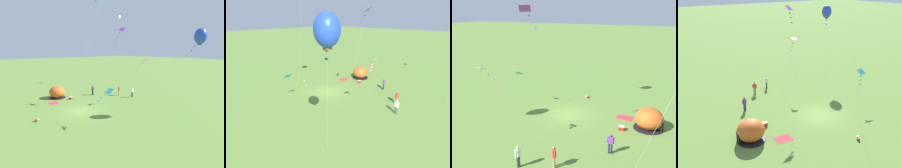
# 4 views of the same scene
# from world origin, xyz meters

# --- Properties ---
(ground_plane) EXTENTS (300.00, 300.00, 0.00)m
(ground_plane) POSITION_xyz_m (0.00, 0.00, 0.00)
(ground_plane) COLOR olive
(popup_tent) EXTENTS (2.81, 2.81, 2.10)m
(popup_tent) POSITION_xyz_m (-8.50, -0.08, 1.00)
(popup_tent) COLOR #D8591E
(popup_tent) RESTS_ON ground
(picnic_blanket) EXTENTS (1.85, 1.50, 0.01)m
(picnic_blanket) POSITION_xyz_m (-5.88, -1.71, 0.01)
(picnic_blanket) COLOR #CC333D
(picnic_blanket) RESTS_ON ground
(cooler_box) EXTENTS (0.56, 0.41, 0.44)m
(cooler_box) POSITION_xyz_m (-6.22, 1.38, 0.22)
(cooler_box) COLOR red
(cooler_box) RESTS_ON ground
(toddler_crawling) EXTENTS (0.43, 0.54, 0.32)m
(toddler_crawling) POSITION_xyz_m (-0.05, -5.88, 0.18)
(toddler_crawling) COLOR red
(toddler_crawling) RESTS_ON ground
(person_strolling) EXTENTS (0.44, 0.44, 1.72)m
(person_strolling) POSITION_xyz_m (-3.17, 9.52, 0.96)
(person_strolling) COLOR #8C7251
(person_strolling) RESTS_ON ground
(person_center_field) EXTENTS (0.58, 0.31, 1.72)m
(person_center_field) POSITION_xyz_m (-6.36, 5.87, 0.96)
(person_center_field) COLOR #1E2347
(person_center_field) RESTS_ON ground
(person_near_tent) EXTENTS (0.29, 0.58, 1.72)m
(person_near_tent) POSITION_xyz_m (-0.77, 10.57, 0.96)
(person_near_tent) COLOR #4C4C51
(person_near_tent) RESTS_ON ground
(kite_cyan) EXTENTS (5.14, 4.62, 4.35)m
(kite_cyan) POSITION_xyz_m (6.24, -0.22, 3.83)
(kite_cyan) COLOR silver
(kite_cyan) RESTS_ON ground
(kite_pink) EXTENTS (3.79, 2.79, 7.15)m
(kite_pink) POSITION_xyz_m (2.87, 9.16, 6.48)
(kite_pink) COLOR silver
(kite_pink) RESTS_ON ground
(kite_purple) EXTENTS (1.61, 4.17, 11.57)m
(kite_purple) POSITION_xyz_m (0.53, 6.66, 10.85)
(kite_purple) COLOR silver
(kite_purple) RESTS_ON ground
(kite_blue) EXTENTS (2.20, 2.53, 10.82)m
(kite_blue) POSITION_xyz_m (10.23, 10.84, 9.87)
(kite_blue) COLOR silver
(kite_blue) RESTS_ON ground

